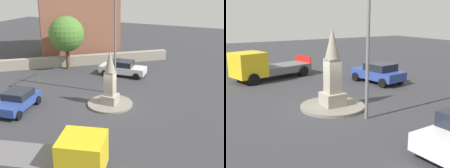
% 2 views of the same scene
% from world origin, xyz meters
% --- Properties ---
extents(ground_plane, '(80.00, 80.00, 0.00)m').
position_xyz_m(ground_plane, '(0.00, 0.00, 0.00)').
color(ground_plane, '#38383D').
extents(traffic_island, '(3.43, 3.43, 0.16)m').
position_xyz_m(traffic_island, '(0.00, 0.00, 0.08)').
color(traffic_island, gray).
rests_on(traffic_island, ground).
extents(monument, '(1.12, 1.12, 4.07)m').
position_xyz_m(monument, '(0.00, 0.00, 1.96)').
color(monument, '#9E9687').
rests_on(monument, traffic_island).
extents(streetlamp, '(3.86, 0.28, 8.92)m').
position_xyz_m(streetlamp, '(-2.24, -0.58, 5.38)').
color(streetlamp, slate).
rests_on(streetlamp, ground).
extents(car_blue_parked_right, '(4.06, 2.54, 1.43)m').
position_xyz_m(car_blue_parked_right, '(3.51, -5.78, 0.75)').
color(car_blue_parked_right, '#2D479E').
rests_on(car_blue_parked_right, ground).
extents(car_white_parked_left, '(2.13, 4.58, 1.50)m').
position_xyz_m(car_white_parked_left, '(-6.89, -1.75, 0.77)').
color(car_white_parked_left, silver).
rests_on(car_white_parked_left, ground).
extents(truck_yellow_approaching, '(3.56, 6.41, 2.19)m').
position_xyz_m(truck_yellow_approaching, '(8.57, 1.14, 1.04)').
color(truck_yellow_approaching, yellow).
rests_on(truck_yellow_approaching, ground).
extents(stone_boundary_wall, '(12.35, 15.28, 1.10)m').
position_xyz_m(stone_boundary_wall, '(-8.69, -6.91, 0.55)').
color(stone_boundary_wall, '#9E9687').
rests_on(stone_boundary_wall, ground).
extents(corner_building, '(11.03, 11.33, 11.30)m').
position_xyz_m(corner_building, '(-12.61, -10.03, 5.65)').
color(corner_building, '#935B47').
rests_on(corner_building, ground).
extents(tree_near_wall, '(3.62, 3.62, 5.50)m').
position_xyz_m(tree_near_wall, '(-6.67, -7.86, 3.67)').
color(tree_near_wall, brown).
rests_on(tree_near_wall, ground).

